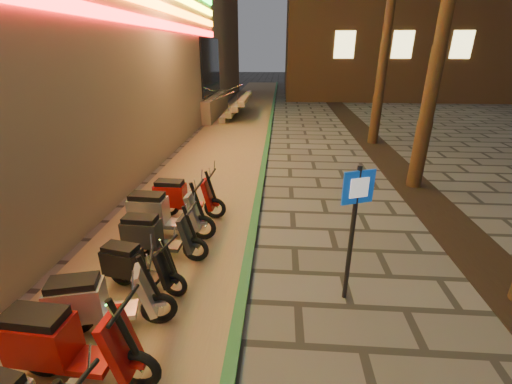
# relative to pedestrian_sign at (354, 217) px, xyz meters

# --- Properties ---
(parking_strip) EXTENTS (3.40, 60.00, 0.01)m
(parking_strip) POSITION_rel_pedestrian_sign_xyz_m (-3.36, 8.11, -1.46)
(parking_strip) COLOR #8C7251
(parking_strip) RESTS_ON ground
(green_curb) EXTENTS (0.18, 60.00, 0.10)m
(green_curb) POSITION_rel_pedestrian_sign_xyz_m (-1.66, 8.11, -1.41)
(green_curb) COLOR #235E33
(green_curb) RESTS_ON ground
(planting_strip) EXTENTS (1.20, 40.00, 0.02)m
(planting_strip) POSITION_rel_pedestrian_sign_xyz_m (2.84, 3.11, -1.45)
(planting_strip) COLOR black
(planting_strip) RESTS_ON ground
(pedestrian_sign) EXTENTS (0.47, 0.21, 2.26)m
(pedestrian_sign) POSITION_rel_pedestrian_sign_xyz_m (0.00, 0.00, 0.00)
(pedestrian_sign) COLOR black
(pedestrian_sign) RESTS_ON ground
(scooter_4) EXTENTS (1.84, 0.64, 1.30)m
(scooter_4) POSITION_rel_pedestrian_sign_xyz_m (-3.57, -1.75, -0.90)
(scooter_4) COLOR black
(scooter_4) RESTS_ON ground
(scooter_5) EXTENTS (1.69, 0.83, 1.19)m
(scooter_5) POSITION_rel_pedestrian_sign_xyz_m (-3.58, -0.97, -0.94)
(scooter_5) COLOR black
(scooter_5) RESTS_ON ground
(scooter_6) EXTENTS (1.48, 0.67, 1.04)m
(scooter_6) POSITION_rel_pedestrian_sign_xyz_m (-3.44, -0.02, -1.01)
(scooter_6) COLOR black
(scooter_6) RESTS_ON ground
(scooter_7) EXTENTS (1.63, 0.57, 1.15)m
(scooter_7) POSITION_rel_pedestrian_sign_xyz_m (-3.42, 0.89, -0.96)
(scooter_7) COLOR black
(scooter_7) RESTS_ON ground
(scooter_8) EXTENTS (1.83, 0.64, 1.29)m
(scooter_8) POSITION_rel_pedestrian_sign_xyz_m (-3.55, 1.69, -0.90)
(scooter_8) COLOR black
(scooter_8) RESTS_ON ground
(scooter_9) EXTENTS (1.68, 0.59, 1.19)m
(scooter_9) POSITION_rel_pedestrian_sign_xyz_m (-3.41, 2.67, -0.94)
(scooter_9) COLOR black
(scooter_9) RESTS_ON ground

